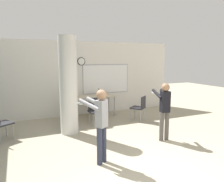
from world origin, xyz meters
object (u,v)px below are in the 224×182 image
at_px(bottle_on_table, 99,93).
at_px(person_playing_side, 164,107).
at_px(chair_by_left_wall, 0,122).
at_px(person_playing_front, 100,120).
at_px(chair_mid_room, 140,106).
at_px(folding_table, 92,97).
at_px(chair_table_left, 69,110).
at_px(chair_table_front, 95,109).

distance_m(bottle_on_table, person_playing_side, 3.09).
relative_size(chair_by_left_wall, person_playing_front, 0.56).
relative_size(chair_mid_room, person_playing_front, 0.56).
bearing_deg(chair_by_left_wall, chair_mid_room, 1.74).
distance_m(folding_table, chair_table_left, 1.30).
height_order(folding_table, person_playing_front, person_playing_front).
distance_m(person_playing_front, person_playing_side, 2.05).
xyz_separation_m(person_playing_front, person_playing_side, (1.99, 0.52, -0.01)).
distance_m(bottle_on_table, chair_table_front, 1.13).
xyz_separation_m(chair_mid_room, chair_table_front, (-1.56, 0.20, 0.00)).
distance_m(chair_table_left, person_playing_side, 3.09).
xyz_separation_m(bottle_on_table, chair_table_left, (-1.30, -0.69, -0.37)).
relative_size(folding_table, chair_table_left, 1.93).
relative_size(chair_by_left_wall, chair_table_front, 1.00).
bearing_deg(chair_table_front, person_playing_side, -59.89).
height_order(chair_table_front, person_playing_side, person_playing_side).
height_order(chair_table_front, person_playing_front, person_playing_front).
distance_m(chair_by_left_wall, chair_mid_room, 4.35).
bearing_deg(chair_by_left_wall, bottle_on_table, 21.44).
relative_size(chair_table_left, person_playing_front, 0.56).
bearing_deg(person_playing_side, chair_mid_room, 78.61).
height_order(chair_mid_room, chair_table_left, same).
height_order(folding_table, chair_table_front, chair_table_front).
distance_m(folding_table, person_playing_side, 3.19).
height_order(bottle_on_table, person_playing_front, person_playing_front).
bearing_deg(bottle_on_table, chair_table_left, -152.04).
bearing_deg(person_playing_side, chair_table_front, 120.11).
relative_size(folding_table, bottle_on_table, 6.19).
distance_m(chair_by_left_wall, chair_table_front, 2.80).
distance_m(folding_table, person_playing_front, 3.71).
distance_m(bottle_on_table, chair_by_left_wall, 3.53).
xyz_separation_m(chair_mid_room, person_playing_side, (-0.37, -1.86, 0.39)).
bearing_deg(chair_by_left_wall, folding_table, 23.58).
xyz_separation_m(chair_by_left_wall, person_playing_front, (1.98, -2.24, 0.40)).
height_order(bottle_on_table, chair_table_front, bottle_on_table).
bearing_deg(person_playing_front, chair_mid_room, 45.13).
bearing_deg(person_playing_side, chair_by_left_wall, 156.54).
bearing_deg(folding_table, chair_table_front, -103.30).
height_order(folding_table, chair_by_left_wall, chair_by_left_wall).
height_order(chair_by_left_wall, person_playing_front, person_playing_front).
height_order(chair_mid_room, person_playing_front, person_playing_front).
relative_size(chair_table_left, person_playing_side, 0.57).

